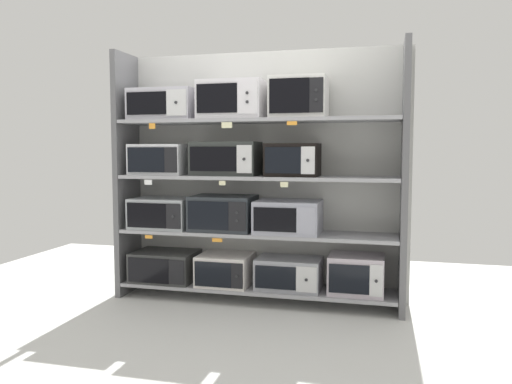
# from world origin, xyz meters

# --- Properties ---
(ground) EXTENTS (6.37, 6.00, 0.02)m
(ground) POSITION_xyz_m (0.00, -1.00, -0.01)
(ground) COLOR silver
(back_panel) EXTENTS (2.57, 0.04, 2.17)m
(back_panel) POSITION_xyz_m (0.00, 0.23, 1.08)
(back_panel) COLOR #B2B2AD
(back_panel) RESTS_ON ground
(upright_left) EXTENTS (0.05, 0.42, 2.17)m
(upright_left) POSITION_xyz_m (-1.21, 0.00, 1.08)
(upright_left) COLOR #5B5B5E
(upright_left) RESTS_ON ground
(upright_right) EXTENTS (0.05, 0.42, 2.17)m
(upright_right) POSITION_xyz_m (1.21, 0.00, 1.08)
(upright_right) COLOR #5B5B5E
(upright_right) RESTS_ON ground
(shelf_0) EXTENTS (2.37, 0.42, 0.03)m
(shelf_0) POSITION_xyz_m (0.00, 0.00, 0.12)
(shelf_0) COLOR #99999E
(shelf_0) RESTS_ON ground
(microwave_0) EXTENTS (0.56, 0.43, 0.26)m
(microwave_0) POSITION_xyz_m (-0.85, -0.00, 0.26)
(microwave_0) COLOR #323332
(microwave_0) RESTS_ON shelf_0
(microwave_1) EXTENTS (0.45, 0.43, 0.26)m
(microwave_1) POSITION_xyz_m (-0.28, -0.00, 0.27)
(microwave_1) COLOR silver
(microwave_1) RESTS_ON shelf_0
(microwave_2) EXTENTS (0.54, 0.36, 0.26)m
(microwave_2) POSITION_xyz_m (0.29, -0.00, 0.26)
(microwave_2) COLOR #9799A1
(microwave_2) RESTS_ON shelf_0
(microwave_3) EXTENTS (0.45, 0.38, 0.32)m
(microwave_3) POSITION_xyz_m (0.85, -0.00, 0.29)
(microwave_3) COLOR #BEB1BC
(microwave_3) RESTS_ON shelf_0
(shelf_1) EXTENTS (2.37, 0.42, 0.03)m
(shelf_1) POSITION_xyz_m (0.00, 0.00, 0.60)
(shelf_1) COLOR #99999E
(microwave_4) EXTENTS (0.53, 0.42, 0.27)m
(microwave_4) POSITION_xyz_m (-0.86, -0.00, 0.75)
(microwave_4) COLOR #9EA4A8
(microwave_4) RESTS_ON shelf_1
(microwave_5) EXTENTS (0.54, 0.42, 0.30)m
(microwave_5) POSITION_xyz_m (-0.29, -0.00, 0.76)
(microwave_5) COLOR #292E34
(microwave_5) RESTS_ON shelf_1
(microwave_6) EXTENTS (0.54, 0.43, 0.27)m
(microwave_6) POSITION_xyz_m (0.28, -0.00, 0.75)
(microwave_6) COLOR #9B9CAB
(microwave_6) RESTS_ON shelf_1
(price_tag_0) EXTENTS (0.07, 0.00, 0.03)m
(price_tag_0) POSITION_xyz_m (-0.90, -0.22, 0.56)
(price_tag_0) COLOR orange
(price_tag_1) EXTENTS (0.09, 0.00, 0.03)m
(price_tag_1) POSITION_xyz_m (-0.28, -0.22, 0.56)
(price_tag_1) COLOR orange
(shelf_2) EXTENTS (2.37, 0.42, 0.03)m
(shelf_2) POSITION_xyz_m (0.00, 0.00, 1.08)
(shelf_2) COLOR #99999E
(microwave_7) EXTENTS (0.49, 0.35, 0.27)m
(microwave_7) POSITION_xyz_m (-0.88, -0.00, 1.23)
(microwave_7) COLOR silver
(microwave_7) RESTS_ON shelf_2
(microwave_8) EXTENTS (0.57, 0.34, 0.29)m
(microwave_8) POSITION_xyz_m (-0.27, -0.00, 1.23)
(microwave_8) COLOR #2E3230
(microwave_8) RESTS_ON shelf_2
(microwave_9) EXTENTS (0.43, 0.37, 0.27)m
(microwave_9) POSITION_xyz_m (0.32, -0.00, 1.23)
(microwave_9) COLOR black
(microwave_9) RESTS_ON shelf_2
(price_tag_2) EXTENTS (0.07, 0.00, 0.04)m
(price_tag_2) POSITION_xyz_m (-0.90, -0.22, 1.03)
(price_tag_2) COLOR white
(price_tag_3) EXTENTS (0.06, 0.00, 0.04)m
(price_tag_3) POSITION_xyz_m (-0.23, -0.22, 1.04)
(price_tag_3) COLOR beige
(price_tag_4) EXTENTS (0.06, 0.00, 0.04)m
(price_tag_4) POSITION_xyz_m (0.29, -0.22, 1.03)
(price_tag_4) COLOR beige
(shelf_3) EXTENTS (2.37, 0.42, 0.03)m
(shelf_3) POSITION_xyz_m (0.00, 0.00, 1.55)
(shelf_3) COLOR #99999E
(microwave_10) EXTENTS (0.58, 0.37, 0.27)m
(microwave_10) POSITION_xyz_m (-0.83, -0.00, 1.71)
(microwave_10) COLOR #BAB7C2
(microwave_10) RESTS_ON shelf_3
(microwave_11) EXTENTS (0.55, 0.38, 0.32)m
(microwave_11) POSITION_xyz_m (-0.20, -0.00, 1.73)
(microwave_11) COLOR silver
(microwave_11) RESTS_ON shelf_3
(microwave_12) EXTENTS (0.46, 0.35, 0.34)m
(microwave_12) POSITION_xyz_m (0.36, -0.00, 1.74)
(microwave_12) COLOR silver
(microwave_12) RESTS_ON shelf_3
(price_tag_5) EXTENTS (0.06, 0.00, 0.05)m
(price_tag_5) POSITION_xyz_m (-0.85, -0.22, 1.51)
(price_tag_5) COLOR orange
(price_tag_6) EXTENTS (0.09, 0.00, 0.05)m
(price_tag_6) POSITION_xyz_m (-0.19, -0.22, 1.51)
(price_tag_6) COLOR beige
(price_tag_7) EXTENTS (0.08, 0.00, 0.03)m
(price_tag_7) POSITION_xyz_m (0.35, -0.22, 1.52)
(price_tag_7) COLOR orange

